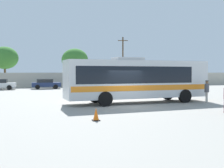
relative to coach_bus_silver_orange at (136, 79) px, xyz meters
The scene contains 12 objects.
ground_plane 8.58m from the coach_bus_silver_orange, 99.25° to the left, with size 300.00×300.00×0.00m, color gray.
perimeter_wall 24.03m from the coach_bus_silver_orange, 93.21° to the left, with size 80.00×0.30×2.31m, color #B2AD9E.
coach_bus_silver_orange is the anchor object (origin of this frame).
attendant_by_bus_door 5.49m from the coach_bus_silver_orange, 18.05° to the right, with size 0.47×0.47×1.74m.
parked_car_leftmost_white 23.24m from the coach_bus_silver_orange, 121.11° to the left, with size 4.08×2.04×1.45m.
parked_car_second_dark_blue 21.02m from the coach_bus_silver_orange, 106.22° to the left, with size 4.05×2.05×1.41m.
parked_car_third_black 20.10m from the coach_bus_silver_orange, 90.75° to the left, with size 4.56×2.15×1.49m.
parked_car_rightmost_red 20.65m from the coach_bus_silver_orange, 74.57° to the left, with size 4.57×2.21×1.51m.
utility_pole_near 27.37m from the coach_bus_silver_orange, 73.21° to the left, with size 1.76×0.61×8.65m.
roadside_tree_midleft 30.50m from the coach_bus_silver_orange, 113.34° to the left, with size 4.33×4.33×6.59m.
roadside_tree_midright 29.17m from the coach_bus_silver_orange, 90.57° to the left, with size 4.77×4.77×6.66m.
traffic_cone_on_apron 8.22m from the coach_bus_silver_orange, 125.86° to the right, with size 0.36×0.36×0.64m.
Camera 1 is at (-6.33, -17.39, 2.36)m, focal length 42.69 mm.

